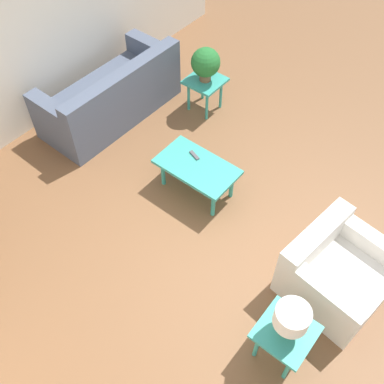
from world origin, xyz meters
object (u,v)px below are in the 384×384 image
Objects in this scene: side_table_lamp at (285,335)px; table_lamp at (291,319)px; armchair at (336,272)px; coffee_table at (197,169)px; potted_plant at (206,63)px; side_table_plant at (205,85)px; sofa at (112,97)px.

side_table_lamp is 0.34m from table_lamp.
armchair reaches higher than coffee_table.
table_lamp is (-1.85, 1.09, 0.38)m from coffee_table.
potted_plant reaches higher than armchair.
coffee_table is at bearing -30.49° from side_table_lamp.
armchair is 2.17× the size of side_table_lamp.
side_table_plant is at bearing -41.02° from side_table_lamp.
table_lamp is (-2.72, 2.36, 0.34)m from side_table_plant.
coffee_table is 1.92× the size of side_table_plant.
table_lamp is at bearing -175.36° from armchair.
potted_plant is 3.60m from table_lamp.
side_table_lamp is (-1.85, 1.09, 0.03)m from coffee_table.
side_table_plant is at bearing 136.45° from sofa.
side_table_plant is (0.87, -1.28, 0.03)m from coffee_table.
armchair reaches higher than side_table_lamp.
armchair is 2.25× the size of potted_plant.
side_table_plant is 1.00× the size of side_table_lamp.
table_lamp is at bearing 149.51° from coffee_table.
potted_plant is (0.87, -1.28, 0.38)m from coffee_table.
side_table_lamp is 3.62m from potted_plant.
potted_plant is at bearing -41.02° from side_table_lamp.
sofa is 3.90m from side_table_lamp.
potted_plant is (2.72, -2.36, 0.35)m from side_table_lamp.
side_table_lamp is 1.28× the size of table_lamp.
sofa reaches higher than coffee_table.
side_table_plant is at bearing 70.11° from armchair.
armchair is 1.13× the size of coffee_table.
sofa reaches higher than side_table_lamp.
sofa is at bearing 45.67° from potted_plant.
potted_plant is at bearing -41.02° from table_lamp.
armchair is 2.17× the size of side_table_plant.
coffee_table is 1.92× the size of side_table_lamp.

